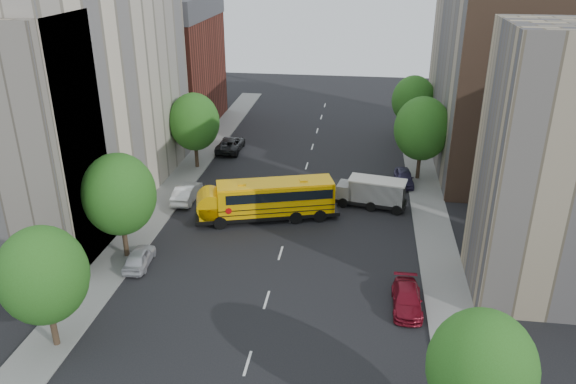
% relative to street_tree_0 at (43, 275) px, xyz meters
% --- Properties ---
extents(ground, '(120.00, 120.00, 0.00)m').
position_rel_street_tree_0_xyz_m(ground, '(11.00, 14.00, -4.64)').
color(ground, black).
rests_on(ground, ground).
extents(sidewalk_left, '(3.00, 80.00, 0.12)m').
position_rel_street_tree_0_xyz_m(sidewalk_left, '(-0.50, 19.00, -4.58)').
color(sidewalk_left, slate).
rests_on(sidewalk_left, ground).
extents(sidewalk_right, '(3.00, 80.00, 0.12)m').
position_rel_street_tree_0_xyz_m(sidewalk_right, '(22.50, 19.00, -4.58)').
color(sidewalk_right, slate).
rests_on(sidewalk_right, ground).
extents(lane_markings, '(0.15, 64.00, 0.01)m').
position_rel_street_tree_0_xyz_m(lane_markings, '(11.00, 24.00, -4.64)').
color(lane_markings, silver).
rests_on(lane_markings, ground).
extents(building_left_cream, '(10.00, 26.00, 20.00)m').
position_rel_street_tree_0_xyz_m(building_left_cream, '(-7.00, 20.00, 5.36)').
color(building_left_cream, beige).
rests_on(building_left_cream, ground).
extents(building_left_redbrick, '(10.00, 15.00, 13.00)m').
position_rel_street_tree_0_xyz_m(building_left_redbrick, '(-7.00, 42.00, 1.86)').
color(building_left_redbrick, maroon).
rests_on(building_left_redbrick, ground).
extents(building_left_near, '(10.00, 7.00, 17.00)m').
position_rel_street_tree_0_xyz_m(building_left_near, '(-7.00, 9.50, 3.86)').
color(building_left_near, tan).
rests_on(building_left_near, ground).
extents(building_right_near, '(10.00, 7.00, 17.00)m').
position_rel_street_tree_0_xyz_m(building_right_near, '(29.00, 9.50, 3.86)').
color(building_right_near, tan).
rests_on(building_right_near, ground).
extents(building_right_far, '(10.00, 22.00, 18.00)m').
position_rel_street_tree_0_xyz_m(building_right_far, '(29.00, 34.00, 4.36)').
color(building_right_far, tan).
rests_on(building_right_far, ground).
extents(building_right_sidewall, '(10.10, 0.30, 18.00)m').
position_rel_street_tree_0_xyz_m(building_right_sidewall, '(29.00, 23.00, 4.36)').
color(building_right_sidewall, brown).
rests_on(building_right_sidewall, ground).
extents(street_tree_0, '(4.80, 4.80, 7.41)m').
position_rel_street_tree_0_xyz_m(street_tree_0, '(0.00, 0.00, 0.00)').
color(street_tree_0, '#38281C').
rests_on(street_tree_0, ground).
extents(street_tree_1, '(5.12, 5.12, 7.90)m').
position_rel_street_tree_0_xyz_m(street_tree_1, '(0.00, 10.00, 0.31)').
color(street_tree_1, '#38281C').
rests_on(street_tree_1, ground).
extents(street_tree_2, '(4.99, 4.99, 7.71)m').
position_rel_street_tree_0_xyz_m(street_tree_2, '(0.00, 28.00, 0.19)').
color(street_tree_2, '#38281C').
rests_on(street_tree_2, ground).
extents(street_tree_3, '(4.61, 4.61, 7.11)m').
position_rel_street_tree_0_xyz_m(street_tree_3, '(22.00, -4.00, -0.19)').
color(street_tree_3, '#38281C').
rests_on(street_tree_3, ground).
extents(street_tree_4, '(5.25, 5.25, 8.10)m').
position_rel_street_tree_0_xyz_m(street_tree_4, '(22.00, 28.00, 0.43)').
color(street_tree_4, '#38281C').
rests_on(street_tree_4, ground).
extents(street_tree_5, '(4.86, 4.86, 7.51)m').
position_rel_street_tree_0_xyz_m(street_tree_5, '(22.00, 40.00, 0.06)').
color(street_tree_5, '#38281C').
rests_on(street_tree_5, ground).
extents(school_bus, '(12.01, 5.94, 3.32)m').
position_rel_street_tree_0_xyz_m(school_bus, '(8.94, 17.46, -2.79)').
color(school_bus, black).
rests_on(school_bus, ground).
extents(safari_truck, '(6.27, 3.23, 2.56)m').
position_rel_street_tree_0_xyz_m(safari_truck, '(17.57, 21.08, -3.29)').
color(safari_truck, black).
rests_on(safari_truck, ground).
extents(parked_car_0, '(1.84, 3.97, 1.32)m').
position_rel_street_tree_0_xyz_m(parked_car_0, '(1.40, 8.92, -3.98)').
color(parked_car_0, silver).
rests_on(parked_car_0, ground).
extents(parked_car_1, '(1.62, 4.64, 1.53)m').
position_rel_street_tree_0_xyz_m(parked_car_1, '(1.40, 20.07, -3.88)').
color(parked_car_1, white).
rests_on(parked_car_1, ground).
extents(parked_car_2, '(2.49, 5.39, 1.50)m').
position_rel_street_tree_0_xyz_m(parked_car_2, '(2.20, 33.47, -3.89)').
color(parked_car_2, black).
rests_on(parked_car_2, ground).
extents(parked_car_3, '(1.81, 4.39, 1.27)m').
position_rel_street_tree_0_xyz_m(parked_car_3, '(19.80, 6.40, -4.01)').
color(parked_car_3, maroon).
rests_on(parked_car_3, ground).
extents(parked_car_4, '(1.90, 4.21, 1.40)m').
position_rel_street_tree_0_xyz_m(parked_car_4, '(20.60, 26.46, -3.94)').
color(parked_car_4, '#3A335A').
rests_on(parked_car_4, ground).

